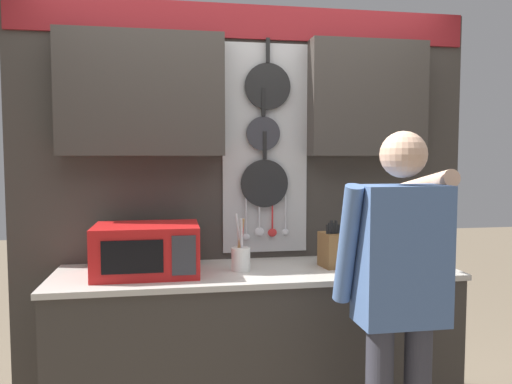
% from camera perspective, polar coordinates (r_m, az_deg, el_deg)
% --- Properties ---
extents(base_cabinet_counter, '(2.18, 0.64, 0.91)m').
position_cam_1_polar(base_cabinet_counter, '(2.91, 0.09, -17.69)').
color(base_cabinet_counter, '#38332D').
rests_on(base_cabinet_counter, ground_plane).
extents(back_wall_unit, '(2.75, 0.20, 2.42)m').
position_cam_1_polar(back_wall_unit, '(2.98, -1.03, 3.52)').
color(back_wall_unit, '#38332D').
rests_on(back_wall_unit, ground_plane).
extents(microwave, '(0.54, 0.38, 0.26)m').
position_cam_1_polar(microwave, '(2.69, -12.37, -6.44)').
color(microwave, red).
rests_on(microwave, base_cabinet_counter).
extents(knife_block, '(0.13, 0.16, 0.27)m').
position_cam_1_polar(knife_block, '(2.84, 8.67, -6.49)').
color(knife_block, brown).
rests_on(knife_block, base_cabinet_counter).
extents(utensil_crock, '(0.10, 0.11, 0.31)m').
position_cam_1_polar(utensil_crock, '(2.73, -1.76, -7.29)').
color(utensil_crock, white).
rests_on(utensil_crock, base_cabinet_counter).
extents(person, '(0.54, 0.64, 1.64)m').
position_cam_1_polar(person, '(2.30, 16.07, -10.07)').
color(person, '#383842').
rests_on(person, ground_plane).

